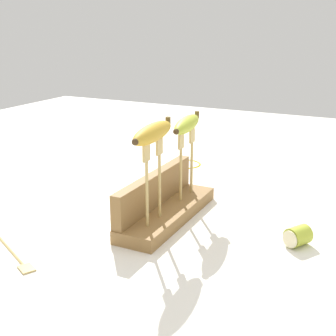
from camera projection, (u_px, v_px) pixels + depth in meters
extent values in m
plane|color=white|center=(168.00, 219.00, 1.14)|extent=(3.00, 3.00, 0.00)
cube|color=olive|center=(168.00, 213.00, 1.14)|extent=(0.36, 0.10, 0.03)
cube|color=olive|center=(154.00, 189.00, 1.14)|extent=(0.35, 0.03, 0.08)
cylinder|color=tan|center=(147.00, 194.00, 1.01)|extent=(0.01, 0.01, 0.15)
cube|color=tan|center=(146.00, 153.00, 0.98)|extent=(0.03, 0.01, 0.04)
cylinder|color=tan|center=(160.00, 186.00, 1.06)|extent=(0.01, 0.01, 0.15)
cube|color=tan|center=(159.00, 147.00, 1.03)|extent=(0.03, 0.01, 0.04)
cylinder|color=tan|center=(181.00, 175.00, 1.16)|extent=(0.01, 0.01, 0.14)
cube|color=tan|center=(181.00, 141.00, 1.13)|extent=(0.03, 0.01, 0.04)
cylinder|color=tan|center=(192.00, 168.00, 1.21)|extent=(0.01, 0.01, 0.14)
cube|color=tan|center=(192.00, 136.00, 1.19)|extent=(0.03, 0.01, 0.04)
ellipsoid|color=gold|center=(153.00, 133.00, 0.99)|extent=(0.19, 0.06, 0.04)
cylinder|color=brown|center=(168.00, 121.00, 1.07)|extent=(0.01, 0.01, 0.02)
sphere|color=#3F2D19|center=(135.00, 142.00, 0.91)|extent=(0.01, 0.01, 0.01)
ellipsoid|color=#B2C138|center=(187.00, 124.00, 1.15)|extent=(0.18, 0.07, 0.04)
cylinder|color=brown|center=(195.00, 114.00, 1.22)|extent=(0.01, 0.01, 0.02)
sphere|color=#3F2D19|center=(177.00, 131.00, 1.07)|extent=(0.01, 0.01, 0.01)
cylinder|color=tan|center=(10.00, 249.00, 0.98)|extent=(0.08, 0.14, 0.01)
cube|color=tan|center=(27.00, 268.00, 0.91)|extent=(0.04, 0.04, 0.01)
cylinder|color=#B2C138|center=(298.00, 237.00, 1.00)|extent=(0.06, 0.06, 0.04)
cylinder|color=beige|center=(290.00, 239.00, 0.99)|extent=(0.02, 0.03, 0.04)
torus|color=gold|center=(185.00, 163.00, 1.58)|extent=(0.11, 0.11, 0.01)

